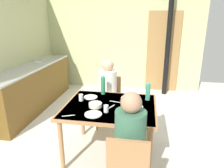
{
  "coord_description": "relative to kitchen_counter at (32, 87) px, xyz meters",
  "views": [
    {
      "loc": [
        0.7,
        -2.64,
        1.87
      ],
      "look_at": [
        0.26,
        -0.02,
        1.0
      ],
      "focal_mm": 33.19,
      "sensor_mm": 36.0,
      "label": 1
    }
  ],
  "objects": [
    {
      "name": "ground_plane",
      "position": [
        1.64,
        -1.13,
        -0.45
      ],
      "size": [
        7.26,
        7.26,
        0.0
      ],
      "primitive_type": "plane",
      "color": "silver"
    },
    {
      "name": "wall_back",
      "position": [
        1.64,
        1.66,
        0.8
      ],
      "size": [
        4.15,
        0.1,
        2.5
      ],
      "primitive_type": "cube",
      "color": "#AFB57D",
      "rests_on": "ground_plane"
    },
    {
      "name": "door_wooden",
      "position": [
        2.74,
        1.58,
        0.55
      ],
      "size": [
        0.8,
        0.05,
        2.0
      ],
      "primitive_type": "cube",
      "color": "olive",
      "rests_on": "ground_plane"
    },
    {
      "name": "stove_pipe_column",
      "position": [
        2.83,
        1.31,
        0.8
      ],
      "size": [
        0.12,
        0.12,
        2.5
      ],
      "primitive_type": "cylinder",
      "color": "black",
      "rests_on": "ground_plane"
    },
    {
      "name": "kitchen_counter",
      "position": [
        0.0,
        0.0,
        0.0
      ],
      "size": [
        0.61,
        2.59,
        0.91
      ],
      "color": "brown",
      "rests_on": "ground_plane"
    },
    {
      "name": "dining_table",
      "position": [
        1.9,
        -1.31,
        0.22
      ],
      "size": [
        1.2,
        1.0,
        0.75
      ],
      "color": "#A16E44",
      "rests_on": "ground_plane"
    },
    {
      "name": "chair_near_diner",
      "position": [
        2.23,
        -2.16,
        0.05
      ],
      "size": [
        0.4,
        0.4,
        0.87
      ],
      "color": "#A16E44",
      "rests_on": "ground_plane"
    },
    {
      "name": "chair_far_diner",
      "position": [
        1.73,
        -0.46,
        0.05
      ],
      "size": [
        0.4,
        0.4,
        0.87
      ],
      "rotation": [
        0.0,
        0.0,
        3.14
      ],
      "color": "#A16E44",
      "rests_on": "ground_plane"
    },
    {
      "name": "person_near_diner",
      "position": [
        2.23,
        -2.02,
        0.33
      ],
      "size": [
        0.3,
        0.37,
        0.77
      ],
      "color": "#356253",
      "rests_on": "ground_plane"
    },
    {
      "name": "person_far_diner",
      "position": [
        1.73,
        -0.59,
        0.33
      ],
      "size": [
        0.3,
        0.37,
        0.77
      ],
      "rotation": [
        0.0,
        0.0,
        3.14
      ],
      "color": "silver",
      "rests_on": "ground_plane"
    },
    {
      "name": "water_bottle_green_near",
      "position": [
        2.39,
        -1.03,
        0.42
      ],
      "size": [
        0.07,
        0.07,
        0.27
      ],
      "color": "#34896F",
      "rests_on": "dining_table"
    },
    {
      "name": "water_bottle_green_far",
      "position": [
        1.72,
        -0.9,
        0.44
      ],
      "size": [
        0.07,
        0.07,
        0.3
      ],
      "color": "#297E4E",
      "rests_on": "dining_table"
    },
    {
      "name": "serving_bowl_center",
      "position": [
        1.72,
        -1.38,
        0.32
      ],
      "size": [
        0.17,
        0.17,
        0.05
      ],
      "primitive_type": "cylinder",
      "color": "#EDE2C5",
      "rests_on": "dining_table"
    },
    {
      "name": "dinner_plate_near_left",
      "position": [
        1.75,
        -1.61,
        0.3
      ],
      "size": [
        0.21,
        0.21,
        0.01
      ],
      "primitive_type": "cylinder",
      "color": "white",
      "rests_on": "dining_table"
    },
    {
      "name": "dinner_plate_near_right",
      "position": [
        1.57,
        -1.08,
        0.3
      ],
      "size": [
        0.2,
        0.2,
        0.01
      ],
      "primitive_type": "cylinder",
      "color": "white",
      "rests_on": "dining_table"
    },
    {
      "name": "dinner_plate_far_center",
      "position": [
        2.11,
        -1.02,
        0.3
      ],
      "size": [
        0.19,
        0.19,
        0.01
      ],
      "primitive_type": "cylinder",
      "color": "white",
      "rests_on": "dining_table"
    },
    {
      "name": "drinking_glass_by_near_diner",
      "position": [
        1.89,
        -1.51,
        0.34
      ],
      "size": [
        0.06,
        0.06,
        0.09
      ],
      "primitive_type": "cylinder",
      "color": "silver",
      "rests_on": "dining_table"
    },
    {
      "name": "drinking_glass_by_far_diner",
      "position": [
        1.47,
        -1.22,
        0.34
      ],
      "size": [
        0.06,
        0.06,
        0.1
      ],
      "primitive_type": "cylinder",
      "color": "silver",
      "rests_on": "dining_table"
    },
    {
      "name": "bread_plate_sliced",
      "position": [
        2.14,
        -1.44,
        0.31
      ],
      "size": [
        0.19,
        0.19,
        0.02
      ],
      "primitive_type": "cylinder",
      "color": "#DBB77A",
      "rests_on": "dining_table"
    },
    {
      "name": "cutlery_knife_near",
      "position": [
        1.93,
        -1.35,
        0.3
      ],
      "size": [
        0.08,
        0.14,
        0.0
      ],
      "primitive_type": "cube",
      "rotation": [
        0.0,
        0.0,
        1.14
      ],
      "color": "silver",
      "rests_on": "dining_table"
    },
    {
      "name": "cutlery_fork_near",
      "position": [
        1.94,
        -1.18,
        0.3
      ],
      "size": [
        0.15,
        0.05,
        0.0
      ],
      "primitive_type": "cube",
      "rotation": [
        0.0,
        0.0,
        2.92
      ],
      "color": "silver",
      "rests_on": "dining_table"
    },
    {
      "name": "cutlery_knife_far",
      "position": [
        1.47,
        -1.69,
        0.3
      ],
      "size": [
        0.14,
        0.07,
        0.0
      ],
      "primitive_type": "cube",
      "rotation": [
        0.0,
        0.0,
        0.39
      ],
      "color": "silver",
      "rests_on": "dining_table"
    },
    {
      "name": "cutlery_fork_far",
      "position": [
        2.32,
        -1.33,
        0.3
      ],
      "size": [
        0.02,
        0.15,
        0.0
      ],
      "primitive_type": "cube",
      "rotation": [
        0.0,
        0.0,
        1.6
      ],
      "color": "silver",
      "rests_on": "dining_table"
    }
  ]
}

